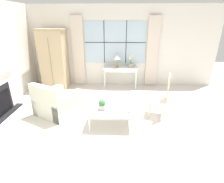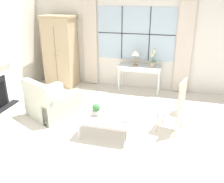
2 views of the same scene
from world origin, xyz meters
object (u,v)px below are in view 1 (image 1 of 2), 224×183
console_table (120,70)px  potted_plant_small (102,105)px  armchair_upholstered (58,103)px  pillar_candle (130,111)px  armoire (54,59)px  side_chair_wooden (164,94)px  potted_orchid (131,63)px  table_lamp (117,57)px  coffee_table (112,112)px

console_table → potted_plant_small: console_table is taller
armchair_upholstered → pillar_candle: 1.97m
armoire → side_chair_wooden: (3.38, -1.96, -0.43)m
console_table → potted_orchid: bearing=-8.0°
armoire → console_table: bearing=2.3°
armoire → pillar_candle: bearing=-45.1°
armchair_upholstered → side_chair_wooden: size_ratio=1.15×
table_lamp → armchair_upholstered: (-1.52, -1.97, -0.83)m
potted_orchid → potted_plant_small: size_ratio=2.03×
side_chair_wooden → coffee_table: size_ratio=1.05×
armoire → pillar_candle: 3.64m
potted_orchid → table_lamp: bearing=178.3°
console_table → armchair_upholstered: 2.63m
armchair_upholstered → coffee_table: armchair_upholstered is taller
console_table → side_chair_wooden: size_ratio=1.07×
potted_plant_small → pillar_candle: (0.64, -0.13, -0.07)m
console_table → table_lamp: size_ratio=2.53×
table_lamp → armchair_upholstered: size_ratio=0.37×
potted_plant_small → pillar_candle: bearing=-11.7°
coffee_table → potted_plant_small: 0.27m
armoire → pillar_candle: (2.53, -2.55, -0.58)m
coffee_table → potted_plant_small: bearing=169.3°
armoire → potted_orchid: armoire is taller
console_table → potted_plant_small: bearing=-99.7°
pillar_candle → console_table: bearing=94.6°
side_chair_wooden → potted_plant_small: side_chair_wooden is taller
potted_orchid → pillar_candle: (-0.13, -2.59, -0.48)m
armchair_upholstered → side_chair_wooden: 2.73m
table_lamp → coffee_table: 2.62m
side_chair_wooden → armoire: bearing=150.0°
coffee_table → pillar_candle: (0.42, -0.09, 0.09)m
side_chair_wooden → potted_orchid: bearing=109.7°
potted_plant_small → coffee_table: bearing=-10.7°
armchair_upholstered → potted_orchid: bearing=44.5°
console_table → potted_orchid: size_ratio=2.43×
side_chair_wooden → pillar_candle: 1.05m
armoire → potted_plant_small: (1.90, -2.42, -0.51)m
potted_orchid → coffee_table: size_ratio=0.47×
side_chair_wooden → pillar_candle: bearing=-145.2°
table_lamp → side_chair_wooden: table_lamp is taller
potted_orchid → coffee_table: bearing=-102.5°
armchair_upholstered → pillar_candle: size_ratio=10.23×
table_lamp → potted_plant_small: 2.56m
table_lamp → pillar_candle: size_ratio=3.76×
potted_orchid → pillar_candle: bearing=-93.0°
pillar_candle → potted_orchid: bearing=87.0°
armchair_upholstered → pillar_candle: bearing=-18.7°
armoire → coffee_table: 3.31m
pillar_candle → table_lamp: bearing=97.4°
potted_orchid → armchair_upholstered: 2.87m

